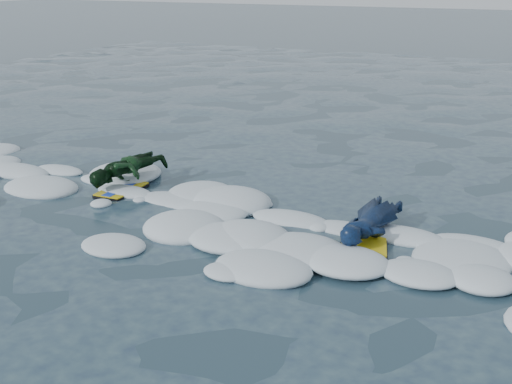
# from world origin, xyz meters

# --- Properties ---
(ground) EXTENTS (120.00, 120.00, 0.00)m
(ground) POSITION_xyz_m (0.00, 0.00, 0.00)
(ground) COLOR #172B37
(ground) RESTS_ON ground
(foam_band) EXTENTS (12.00, 3.10, 0.30)m
(foam_band) POSITION_xyz_m (0.00, 1.03, 0.00)
(foam_band) COLOR silver
(foam_band) RESTS_ON ground
(prone_woman_unit) EXTENTS (0.86, 1.65, 0.41)m
(prone_woman_unit) POSITION_xyz_m (3.00, 1.26, 0.21)
(prone_woman_unit) COLOR black
(prone_woman_unit) RESTS_ON ground
(prone_child_unit) EXTENTS (0.98, 1.47, 0.53)m
(prone_child_unit) POSITION_xyz_m (-1.06, 1.50, 0.27)
(prone_child_unit) COLOR black
(prone_child_unit) RESTS_ON ground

